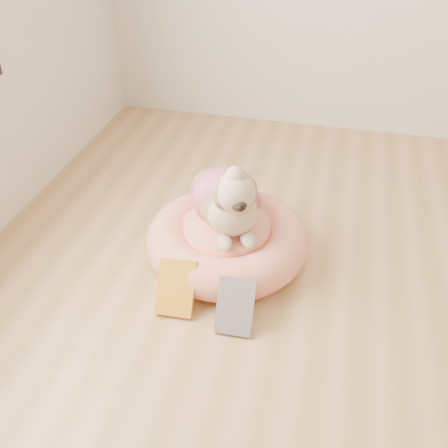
% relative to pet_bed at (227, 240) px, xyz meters
% --- Properties ---
extents(pet_bed, '(0.66, 0.66, 0.17)m').
position_rel_pet_bed_xyz_m(pet_bed, '(0.00, 0.00, 0.00)').
color(pet_bed, '#FF8763').
rests_on(pet_bed, floor).
extents(dog, '(0.47, 0.54, 0.33)m').
position_rel_pet_bed_xyz_m(dog, '(0.00, 0.01, 0.25)').
color(dog, brown).
rests_on(dog, pet_bed).
extents(book_yellow, '(0.14, 0.15, 0.18)m').
position_rel_pet_bed_xyz_m(book_yellow, '(-0.11, -0.32, 0.01)').
color(book_yellow, yellow).
rests_on(book_yellow, floor).
extents(book_white, '(0.14, 0.13, 0.18)m').
position_rel_pet_bed_xyz_m(book_white, '(0.12, -0.36, 0.01)').
color(book_white, silver).
rests_on(book_white, floor).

